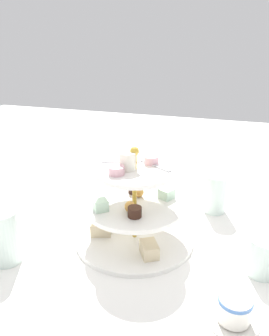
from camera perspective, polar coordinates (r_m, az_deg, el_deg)
The scene contains 7 objects.
ground_plane at distance 0.86m, azimuth -0.00°, elevation -11.49°, with size 2.40×2.40×0.00m, color white.
tiered_serving_stand at distance 0.82m, azimuth -0.04°, elevation -7.22°, with size 0.28×0.28×0.23m.
water_glass_tall_right at distance 0.81m, azimuth -20.34°, elevation -10.35°, with size 0.07×0.07×0.12m, color silver.
water_glass_short_left at distance 0.78m, azimuth 20.08°, elevation -13.25°, with size 0.06×0.06×0.08m, color silver.
teacup_with_saucer at distance 0.67m, azimuth 15.82°, elevation -21.29°, with size 0.09×0.09×0.05m.
butter_knife_left at distance 1.13m, azimuth -7.32°, elevation -2.66°, with size 0.17×0.01×0.00m, color silver.
water_glass_mid_back at distance 0.98m, azimuth 12.91°, elevation -4.04°, with size 0.06×0.06×0.11m, color silver.
Camera 1 is at (-0.20, 0.68, 0.48)m, focal length 37.77 mm.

